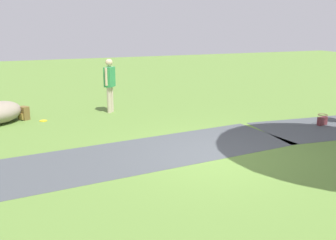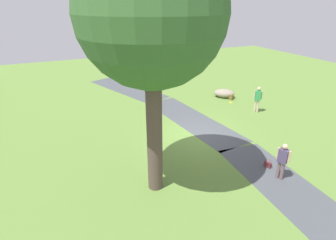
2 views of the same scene
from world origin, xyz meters
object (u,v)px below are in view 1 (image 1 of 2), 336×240
Objects in this scene: backpack_by_boulder at (24,113)px; frisbee_on_grass at (43,121)px; man_near_boulder at (110,82)px; handbag_on_grass at (322,120)px.

backpack_by_boulder is 1.79× the size of frisbee_on_grass.
man_near_boulder is at bearing -168.59° from frisbee_on_grass.
man_near_boulder is 6.53m from handbag_on_grass.
frisbee_on_grass is at bearing -24.55° from handbag_on_grass.
frisbee_on_grass is at bearing 142.95° from backpack_by_boulder.
handbag_on_grass is (-5.24, 3.80, -0.86)m from man_near_boulder.
handbag_on_grass is 8.12m from frisbee_on_grass.
backpack_by_boulder is at bearing -37.05° from frisbee_on_grass.
handbag_on_grass is at bearing 155.45° from frisbee_on_grass.
handbag_on_grass reaches higher than frisbee_on_grass.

